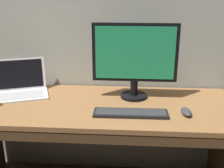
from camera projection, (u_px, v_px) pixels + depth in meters
desk at (98, 134)px, 1.93m from camera, size 1.84×0.71×0.75m
laptop_white at (21, 87)px, 2.02m from camera, size 0.43×0.39×0.24m
external_monitor at (135, 59)px, 1.87m from camera, size 0.57×0.18×0.52m
wired_keyboard at (131, 113)px, 1.71m from camera, size 0.45×0.13×0.02m
computer_mouse at (186, 112)px, 1.70m from camera, size 0.07×0.12×0.04m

